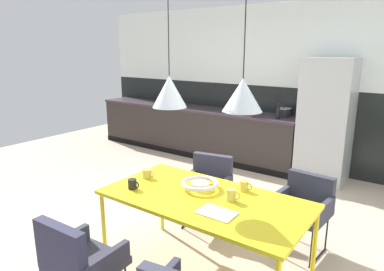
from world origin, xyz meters
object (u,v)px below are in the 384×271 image
Objects in this scene: mug_white_ceramic at (147,174)px; bottle_wine_green at (252,109)px; armchair_facing_counter at (76,257)px; mug_wide_latte at (231,195)px; mug_dark_espresso at (133,184)px; pendant_lamp_over_table_far at (243,95)px; open_book at (217,213)px; cooking_pot at (284,112)px; armchair_by_stool at (209,182)px; pendant_lamp_over_table_near at (169,91)px; fruit_bowl at (200,184)px; mug_short_terracotta at (244,186)px; refrigerator_column at (326,121)px; dining_table at (204,202)px; bottle_vinegar_dark at (278,112)px; armchair_corner_seat at (304,203)px.

bottle_wine_green is (-0.23, 2.66, 0.23)m from mug_white_ceramic.
bottle_wine_green is at bearing 94.86° from mug_white_ceramic.
mug_wide_latte is at bearing 52.47° from armchair_facing_counter.
mug_dark_espresso is 0.11× the size of pendant_lamp_over_table_far.
open_book is 3.34m from cooking_pot.
pendant_lamp_over_table_near reaches higher than armchair_by_stool.
bottle_wine_green is (-1.15, 2.90, 0.27)m from open_book.
bottle_wine_green is 0.30× the size of pendant_lamp_over_table_near.
armchair_by_stool is 0.86m from fruit_bowl.
mug_short_terracotta reaches higher than armchair_by_stool.
bottle_wine_green reaches higher than fruit_bowl.
refrigerator_column is 0.69m from cooking_pot.
dining_table is at bearing 141.19° from open_book.
pendant_lamp_over_table_far reaches higher than mug_dark_espresso.
open_book is at bearing 1.87° from mug_dark_espresso.
armchair_facing_counter is at bearing -119.09° from mug_short_terracotta.
open_book is 1.21× the size of cooking_pot.
refrigerator_column is at bearing 90.86° from mug_wide_latte.
cooking_pot is at bearing 105.36° from pendant_lamp_over_table_far.
mug_wide_latte reaches higher than armchair_by_stool.
cooking_pot is 0.21× the size of pendant_lamp_over_table_far.
open_book is 0.89m from pendant_lamp_over_table_far.
cooking_pot is at bearing -100.69° from armchair_by_stool.
mug_wide_latte is at bearing 17.61° from dining_table.
mug_white_ceramic is at bearing 99.37° from armchair_facing_counter.
mug_dark_espresso is (-0.13, 0.70, 0.29)m from armchair_facing_counter.
bottle_vinegar_dark is at bearing -168.64° from refrigerator_column.
open_book is at bearing -16.80° from pendant_lamp_over_table_near.
pendant_lamp_over_table_far is (-0.21, -0.98, 1.13)m from armchair_corner_seat.
mug_short_terracotta is 0.10× the size of pendant_lamp_over_table_near.
mug_dark_espresso is (0.08, -0.27, 0.00)m from mug_white_ceramic.
fruit_bowl is at bearing 160.56° from pendant_lamp_over_table_far.
armchair_facing_counter is 3.19× the size of bottle_vinegar_dark.
pendant_lamp_over_table_near reaches higher than refrigerator_column.
pendant_lamp_over_table_far is at bearing 55.44° from open_book.
armchair_by_stool is 3.09× the size of bottle_vinegar_dark.
refrigerator_column reaches higher than mug_dark_espresso.
dining_table is 1.06m from armchair_facing_counter.
bottle_vinegar_dark is at bearing 106.04° from mug_short_terracotta.
armchair_by_stool is at bearing 10.16° from armchair_corner_seat.
fruit_bowl reaches higher than dining_table.
armchair_corner_seat is 0.68× the size of pendant_lamp_over_table_far.
mug_wide_latte is 2.88m from bottle_wine_green.
dining_table is 1.49× the size of pendant_lamp_over_table_near.
dining_table is 0.98m from pendant_lamp_over_table_far.
pendant_lamp_over_table_near is at bearing -78.24° from bottle_wine_green.
refrigerator_column reaches higher than armchair_by_stool.
cooking_pot reaches higher than mug_white_ceramic.
bottle_wine_green reaches higher than armchair_corner_seat.
mug_dark_espresso is 0.35× the size of bottle_wine_green.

